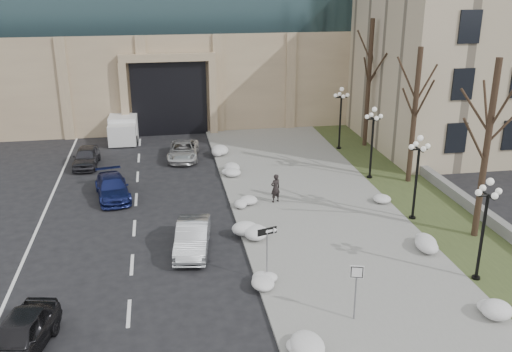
% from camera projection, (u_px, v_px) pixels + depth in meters
% --- Properties ---
extents(sidewalk, '(9.00, 40.00, 0.12)m').
position_uv_depth(sidewalk, '(319.00, 214.00, 31.42)').
color(sidewalk, gray).
rests_on(sidewalk, ground).
extents(curb, '(0.30, 40.00, 0.14)m').
position_uv_depth(curb, '(238.00, 220.00, 30.70)').
color(curb, gray).
rests_on(curb, ground).
extents(grass_strip, '(4.00, 40.00, 0.10)m').
position_uv_depth(grass_strip, '(429.00, 206.00, 32.47)').
color(grass_strip, '#384522').
rests_on(grass_strip, ground).
extents(stone_wall, '(0.50, 30.00, 0.70)m').
position_uv_depth(stone_wall, '(445.00, 187.00, 34.55)').
color(stone_wall, gray).
rests_on(stone_wall, ground).
extents(classical_building, '(22.00, 18.12, 12.00)m').
position_uv_depth(classical_building, '(498.00, 60.00, 45.33)').
color(classical_building, tan).
rests_on(classical_building, ground).
extents(car_a, '(2.62, 4.53, 1.45)m').
position_uv_depth(car_a, '(19.00, 337.00, 19.81)').
color(car_a, black).
rests_on(car_a, ground).
extents(car_b, '(2.10, 4.46, 1.41)m').
position_uv_depth(car_b, '(192.00, 237.00, 27.21)').
color(car_b, '#B0B4B8').
rests_on(car_b, ground).
extents(car_c, '(2.51, 4.64, 1.28)m').
position_uv_depth(car_c, '(112.00, 188.00, 33.62)').
color(car_c, navy).
rests_on(car_c, ground).
extents(car_d, '(2.54, 4.64, 1.23)m').
position_uv_depth(car_d, '(183.00, 150.00, 40.61)').
color(car_d, silver).
rests_on(car_d, ground).
extents(car_e, '(1.70, 3.98, 1.34)m').
position_uv_depth(car_e, '(86.00, 157.00, 39.05)').
color(car_e, '#333338').
rests_on(car_e, ground).
extents(pedestrian, '(0.73, 0.61, 1.69)m').
position_uv_depth(pedestrian, '(275.00, 188.00, 32.63)').
color(pedestrian, black).
rests_on(pedestrian, sidewalk).
extents(box_truck, '(2.31, 6.22, 1.96)m').
position_uv_depth(box_truck, '(124.00, 126.00, 45.74)').
color(box_truck, silver).
rests_on(box_truck, ground).
extents(one_way_sign, '(0.94, 0.38, 2.52)m').
position_uv_depth(one_way_sign, '(270.00, 237.00, 24.14)').
color(one_way_sign, slate).
rests_on(one_way_sign, ground).
extents(keep_sign, '(0.51, 0.20, 2.41)m').
position_uv_depth(keep_sign, '(356.00, 281.00, 21.31)').
color(keep_sign, slate).
rests_on(keep_sign, ground).
extents(snow_clump_b, '(1.10, 1.60, 0.36)m').
position_uv_depth(snow_clump_b, '(298.00, 343.00, 20.18)').
color(snow_clump_b, silver).
rests_on(snow_clump_b, sidewalk).
extents(snow_clump_c, '(1.10, 1.60, 0.36)m').
position_uv_depth(snow_clump_c, '(267.00, 280.00, 24.30)').
color(snow_clump_c, silver).
rests_on(snow_clump_c, sidewalk).
extents(snow_clump_d, '(1.10, 1.60, 0.36)m').
position_uv_depth(snow_clump_d, '(252.00, 232.00, 28.73)').
color(snow_clump_d, silver).
rests_on(snow_clump_d, sidewalk).
extents(snow_clump_e, '(1.10, 1.60, 0.36)m').
position_uv_depth(snow_clump_e, '(247.00, 204.00, 32.08)').
color(snow_clump_e, silver).
rests_on(snow_clump_e, sidewalk).
extents(snow_clump_f, '(1.10, 1.60, 0.36)m').
position_uv_depth(snow_clump_f, '(230.00, 172.00, 37.27)').
color(snow_clump_f, silver).
rests_on(snow_clump_f, sidewalk).
extents(snow_clump_g, '(1.10, 1.60, 0.36)m').
position_uv_depth(snow_clump_g, '(217.00, 152.00, 41.24)').
color(snow_clump_g, silver).
rests_on(snow_clump_g, sidewalk).
extents(snow_clump_h, '(1.10, 1.60, 0.36)m').
position_uv_depth(snow_clump_h, '(494.00, 308.00, 22.23)').
color(snow_clump_h, silver).
rests_on(snow_clump_h, sidewalk).
extents(snow_clump_i, '(1.10, 1.60, 0.36)m').
position_uv_depth(snow_clump_i, '(427.00, 242.00, 27.61)').
color(snow_clump_i, silver).
rests_on(snow_clump_i, sidewalk).
extents(snow_clump_j, '(1.10, 1.60, 0.36)m').
position_uv_depth(snow_clump_j, '(379.00, 200.00, 32.67)').
color(snow_clump_j, silver).
rests_on(snow_clump_j, sidewalk).
extents(lamppost_a, '(1.18, 1.18, 4.76)m').
position_uv_depth(lamppost_a, '(485.00, 216.00, 23.76)').
color(lamppost_a, black).
rests_on(lamppost_a, ground).
extents(lamppost_b, '(1.18, 1.18, 4.76)m').
position_uv_depth(lamppost_b, '(418.00, 166.00, 29.78)').
color(lamppost_b, black).
rests_on(lamppost_b, ground).
extents(lamppost_c, '(1.18, 1.18, 4.76)m').
position_uv_depth(lamppost_c, '(373.00, 133.00, 35.80)').
color(lamppost_c, black).
rests_on(lamppost_c, ground).
extents(lamppost_d, '(1.18, 1.18, 4.76)m').
position_uv_depth(lamppost_d, '(341.00, 110.00, 41.82)').
color(lamppost_d, black).
rests_on(lamppost_d, ground).
extents(tree_near, '(3.20, 3.20, 9.00)m').
position_uv_depth(tree_near, '(490.00, 125.00, 26.88)').
color(tree_near, black).
rests_on(tree_near, ground).
extents(tree_mid, '(3.20, 3.20, 8.50)m').
position_uv_depth(tree_mid, '(416.00, 97.00, 34.40)').
color(tree_mid, black).
rests_on(tree_mid, ground).
extents(tree_far, '(3.20, 3.20, 9.50)m').
position_uv_depth(tree_far, '(370.00, 66.00, 41.59)').
color(tree_far, black).
rests_on(tree_far, ground).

